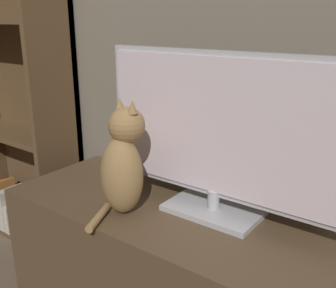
% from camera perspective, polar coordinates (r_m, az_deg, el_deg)
% --- Properties ---
extents(tv_stand, '(1.34, 0.52, 0.55)m').
position_cam_1_polar(tv_stand, '(1.61, 0.69, -18.42)').
color(tv_stand, brown).
rests_on(tv_stand, ground_plane).
extents(tv, '(0.91, 0.20, 0.58)m').
position_cam_1_polar(tv, '(1.35, 7.06, 1.38)').
color(tv, '#B7B7BC').
rests_on(tv, tv_stand).
extents(cat, '(0.19, 0.29, 0.41)m').
position_cam_1_polar(cat, '(1.40, -6.49, -2.94)').
color(cat, '#997547').
rests_on(cat, tv_stand).
extents(bookshelf, '(0.74, 0.28, 1.83)m').
position_cam_1_polar(bookshelf, '(2.32, -20.76, 6.20)').
color(bookshelf, brown).
rests_on(bookshelf, ground_plane).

